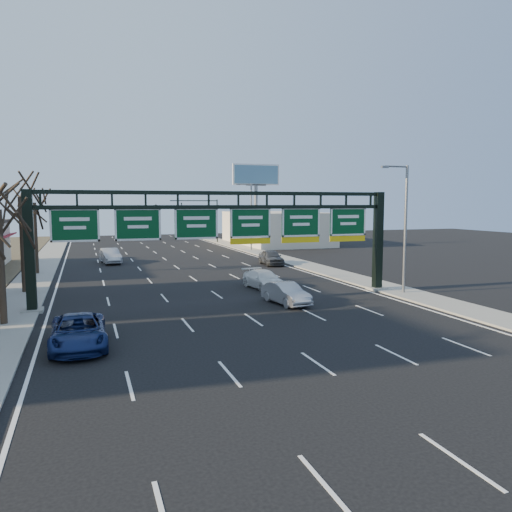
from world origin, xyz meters
name	(u,v)px	position (x,y,z in m)	size (l,w,h in m)	color
ground	(266,328)	(0.00, 0.00, 0.00)	(160.00, 160.00, 0.00)	black
sidewalk_left	(32,282)	(-12.80, 20.00, 0.06)	(3.00, 120.00, 0.12)	gray
sidewalk_right	(318,269)	(12.80, 20.00, 0.06)	(3.00, 120.00, 0.12)	gray
lane_markings	(188,275)	(0.00, 20.00, 0.01)	(21.60, 120.00, 0.01)	white
sign_gantry	(226,230)	(0.16, 8.00, 4.63)	(24.60, 1.20, 7.20)	black
building_right_distant	(276,228)	(20.00, 50.00, 2.50)	(12.00, 20.00, 5.00)	beige
tree_mid	(20,182)	(-12.80, 15.00, 7.85)	(3.60, 3.60, 9.24)	#2C2418
tree_far	(33,191)	(-12.80, 25.00, 7.48)	(3.60, 3.60, 8.86)	#2C2418
streetlight_near	(404,222)	(12.47, 6.00, 5.08)	(2.15, 0.22, 9.00)	slate
streetlight_far	(250,213)	(12.47, 40.00, 5.08)	(2.15, 0.22, 9.00)	slate
billboard_right	(256,185)	(15.00, 44.98, 9.06)	(7.00, 0.50, 12.00)	slate
traffic_signal_mast	(180,209)	(5.69, 55.00, 5.50)	(10.16, 0.54, 7.00)	black
car_blue_suv	(79,332)	(-9.05, -0.53, 0.72)	(2.38, 5.17, 1.44)	navy
car_silver_sedan	(286,293)	(3.34, 5.39, 0.69)	(1.46, 4.17, 1.37)	#A4A4A9
car_white_wagon	(264,280)	(4.00, 11.26, 0.69)	(1.92, 4.73, 1.37)	white
car_grey_far	(271,257)	(9.68, 24.75, 0.78)	(1.85, 4.59, 1.57)	#404246
car_silver_distant	(110,256)	(-6.13, 31.56, 0.80)	(1.69, 4.85, 1.60)	#ADACB1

